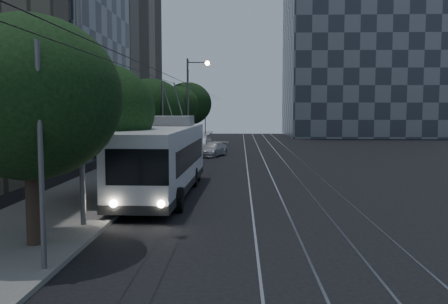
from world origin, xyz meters
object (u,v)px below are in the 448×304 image
at_px(pickup_silver, 174,165).
at_px(car_white_d, 201,141).
at_px(car_white_b, 212,149).
at_px(car_white_c, 199,144).
at_px(streetlamp_near, 91,60).
at_px(streetlamp_far, 192,96).
at_px(trolleybus, 164,159).
at_px(car_white_a, 188,158).

height_order(pickup_silver, car_white_d, car_white_d).
xyz_separation_m(car_white_b, car_white_d, (-1.60, 8.07, 0.18)).
distance_m(pickup_silver, car_white_d, 21.50).
xyz_separation_m(pickup_silver, car_white_c, (0.00, 18.97, -0.07)).
xyz_separation_m(streetlamp_near, streetlamp_far, (0.59, 30.11, -0.53)).
relative_size(trolleybus, streetlamp_far, 1.45).
xyz_separation_m(car_white_d, streetlamp_far, (-0.50, -4.55, 4.63)).
bearing_deg(car_white_a, streetlamp_far, 105.13).
distance_m(trolleybus, car_white_c, 25.07).
xyz_separation_m(car_white_b, streetlamp_near, (-2.69, -26.59, 5.34)).
height_order(car_white_c, streetlamp_far, streetlamp_far).
relative_size(trolleybus, car_white_b, 3.05).
relative_size(trolleybus, pickup_silver, 2.42).
bearing_deg(trolleybus, car_white_b, 87.72).
bearing_deg(car_white_a, car_white_d, 102.14).
distance_m(car_white_a, car_white_b, 7.55).
distance_m(car_white_b, car_white_d, 8.23).
bearing_deg(trolleybus, car_white_a, 91.81).
xyz_separation_m(pickup_silver, car_white_a, (0.24, 6.00, -0.12)).
relative_size(trolleybus, car_white_d, 2.78).
bearing_deg(car_white_a, car_white_c, 102.31).
height_order(pickup_silver, car_white_b, pickup_silver).
distance_m(trolleybus, car_white_d, 27.59).
distance_m(car_white_a, car_white_d, 15.50).
bearing_deg(streetlamp_near, car_white_b, 84.23).
distance_m(trolleybus, streetlamp_far, 23.32).
distance_m(pickup_silver, streetlamp_near, 14.20).
bearing_deg(pickup_silver, car_white_a, 89.79).
bearing_deg(trolleybus, streetlamp_far, 93.54).
bearing_deg(car_white_b, car_white_a, -80.34).
height_order(car_white_b, car_white_c, car_white_c).
distance_m(pickup_silver, car_white_b, 13.52).
xyz_separation_m(car_white_c, streetlamp_far, (-0.50, -2.02, 4.75)).
relative_size(trolleybus, car_white_a, 3.55).
bearing_deg(car_white_c, car_white_a, -90.13).
distance_m(car_white_c, car_white_d, 2.53).
distance_m(car_white_b, car_white_c, 5.77).
height_order(pickup_silver, car_white_a, pickup_silver).
bearing_deg(car_white_d, car_white_c, -86.91).
xyz_separation_m(pickup_silver, car_white_b, (1.60, 13.43, -0.13)).
bearing_deg(trolleybus, car_white_d, 92.17).
bearing_deg(car_white_c, streetlamp_far, -105.12).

